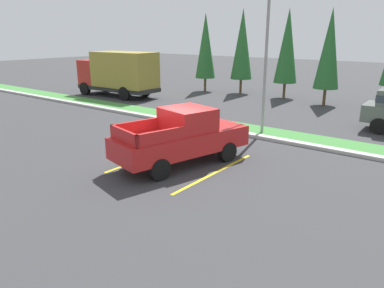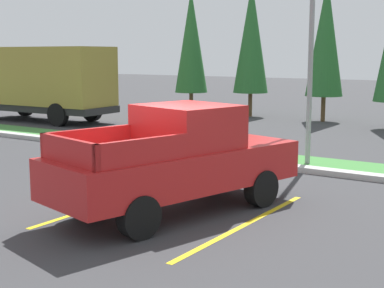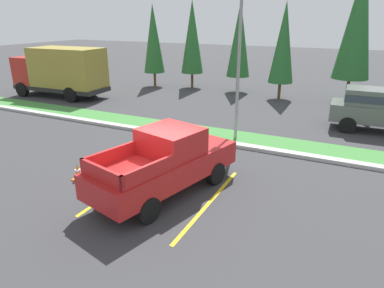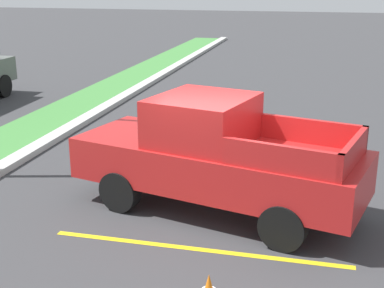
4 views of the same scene
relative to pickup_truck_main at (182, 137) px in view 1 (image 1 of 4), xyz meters
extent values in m
plane|color=#38383A|center=(-0.24, -0.03, -1.04)|extent=(120.00, 120.00, 0.00)
cube|color=yellow|center=(-1.56, -0.05, -1.04)|extent=(0.12, 4.80, 0.01)
cube|color=yellow|center=(1.54, -0.05, -1.04)|extent=(0.12, 4.80, 0.01)
cube|color=#B2B2AD|center=(-0.24, 4.97, -0.97)|extent=(56.00, 0.40, 0.15)
cube|color=#42843D|center=(-0.24, 6.07, -1.01)|extent=(56.00, 1.80, 0.06)
cylinder|color=black|center=(-0.45, 1.66, -0.66)|extent=(0.46, 0.81, 0.76)
cylinder|color=black|center=(1.20, 1.24, -0.66)|extent=(0.46, 0.81, 0.76)
cylinder|color=black|center=(-1.22, -1.34, -0.66)|extent=(0.46, 0.81, 0.76)
cylinder|color=black|center=(0.42, -1.76, -0.66)|extent=(0.46, 0.81, 0.76)
cube|color=red|center=(-0.01, -0.05, -0.16)|extent=(3.14, 5.51, 0.76)
cube|color=red|center=(0.06, 0.24, 0.64)|extent=(2.10, 1.99, 0.84)
cube|color=#2D3842|center=(0.27, 1.04, 0.69)|extent=(1.58, 0.46, 0.63)
cube|color=red|center=(-1.20, -1.24, 0.44)|extent=(0.57, 1.87, 0.44)
cube|color=red|center=(0.45, -1.67, 0.44)|extent=(0.57, 1.87, 0.44)
cube|color=red|center=(-0.60, -2.33, 0.44)|extent=(1.77, 0.55, 0.44)
cube|color=silver|center=(0.62, 2.42, -0.40)|extent=(1.79, 0.60, 0.28)
cylinder|color=black|center=(-16.43, 7.99, -0.54)|extent=(1.01, 0.34, 1.00)
cylinder|color=black|center=(-16.52, 10.19, -0.54)|extent=(1.01, 0.34, 1.00)
cylinder|color=black|center=(-12.03, 8.17, -0.54)|extent=(1.01, 0.34, 1.00)
cylinder|color=black|center=(-12.13, 10.37, -0.54)|extent=(1.01, 0.34, 1.00)
cube|color=#262626|center=(-13.88, 9.20, -0.39)|extent=(6.89, 2.58, 0.30)
cube|color=#AD231E|center=(-16.43, 9.09, 0.71)|extent=(1.69, 2.36, 1.90)
cube|color=#2D3842|center=(-17.25, 9.06, 0.96)|extent=(0.15, 2.10, 0.90)
cube|color=olive|center=(-13.08, 9.23, 1.06)|extent=(5.10, 2.61, 2.60)
cylinder|color=black|center=(4.90, 9.15, -0.64)|extent=(0.81, 0.28, 0.80)
cylinder|color=gray|center=(0.30, 5.87, 2.30)|extent=(0.14, 0.14, 6.67)
cylinder|color=brown|center=(-9.97, 15.42, -0.47)|extent=(0.20, 0.20, 1.14)
cone|color=#28662D|center=(-9.97, 15.42, 2.71)|extent=(1.65, 1.65, 5.21)
cylinder|color=brown|center=(-6.99, 16.25, -0.44)|extent=(0.20, 0.20, 1.19)
cone|color=#28662D|center=(-6.99, 16.25, 2.86)|extent=(1.72, 1.72, 5.43)
cylinder|color=brown|center=(-3.20, 16.25, -0.45)|extent=(0.20, 0.20, 1.17)
cone|color=#28662D|center=(-3.20, 16.25, 2.81)|extent=(1.70, 1.70, 5.35)
cylinder|color=brown|center=(0.21, 15.20, -0.47)|extent=(0.20, 0.20, 1.15)
cone|color=#28662D|center=(0.21, 15.20, 2.72)|extent=(1.66, 1.66, 5.22)
cube|color=orange|center=(-3.22, -0.58, -1.02)|extent=(0.36, 0.36, 0.04)
cone|color=orange|center=(-3.22, -0.58, -0.72)|extent=(0.28, 0.28, 0.56)
cylinder|color=white|center=(-3.22, -0.58, -0.69)|extent=(0.19, 0.19, 0.07)
camera|label=1|loc=(8.36, -10.32, 3.69)|focal=34.74mm
camera|label=2|loc=(6.29, -8.98, 2.04)|focal=53.41mm
camera|label=3|loc=(5.15, -8.68, 4.32)|focal=32.38mm
camera|label=4|loc=(-8.94, -1.77, 3.07)|focal=50.23mm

